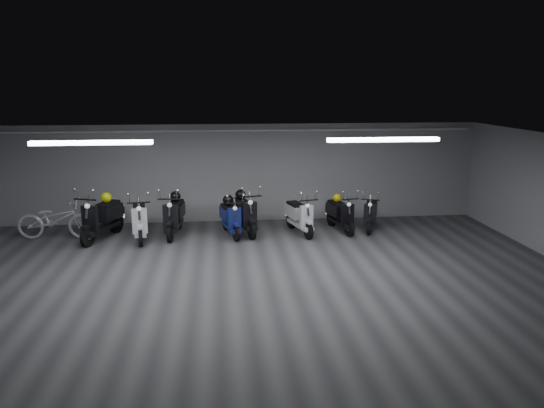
{
  "coord_description": "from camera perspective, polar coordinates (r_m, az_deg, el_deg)",
  "views": [
    {
      "loc": [
        -0.45,
        -9.7,
        3.87
      ],
      "look_at": [
        0.78,
        2.5,
        1.05
      ],
      "focal_mm": 34.28,
      "sensor_mm": 36.0,
      "label": 1
    }
  ],
  "objects": [
    {
      "name": "helmet_0",
      "position": [
        13.92,
        -3.48,
        1.03
      ],
      "size": [
        0.28,
        0.28,
        0.28
      ],
      "primitive_type": "sphere",
      "color": "black",
      "rests_on": "scooter_5"
    },
    {
      "name": "scooter_2",
      "position": [
        13.59,
        -14.37,
        -1.04
      ],
      "size": [
        0.88,
        1.9,
        1.36
      ],
      "primitive_type": null,
      "rotation": [
        0.0,
        0.0,
        0.15
      ],
      "color": "silver",
      "rests_on": "floor"
    },
    {
      "name": "helmet_4",
      "position": [
        13.73,
        -4.84,
        0.43
      ],
      "size": [
        0.29,
        0.29,
        0.29
      ],
      "primitive_type": "sphere",
      "color": "black",
      "rests_on": "scooter_4"
    },
    {
      "name": "fluor_strip_left",
      "position": [
        11.06,
        -19.19,
        6.37
      ],
      "size": [
        2.4,
        0.18,
        0.08
      ],
      "primitive_type": "cube",
      "color": "white",
      "rests_on": "ceiling"
    },
    {
      "name": "scooter_5",
      "position": [
        13.75,
        -3.13,
        -0.42
      ],
      "size": [
        1.11,
        1.97,
        1.39
      ],
      "primitive_type": null,
      "rotation": [
        0.0,
        0.0,
        0.28
      ],
      "color": "black",
      "rests_on": "floor"
    },
    {
      "name": "scooter_8",
      "position": [
        14.32,
        10.81,
        -0.53
      ],
      "size": [
        1.04,
        1.67,
        1.18
      ],
      "primitive_type": null,
      "rotation": [
        0.0,
        0.0,
        -0.35
      ],
      "color": "black",
      "rests_on": "floor"
    },
    {
      "name": "helmet_1",
      "position": [
        14.2,
        7.16,
        0.69
      ],
      "size": [
        0.23,
        0.23,
        0.23
      ],
      "primitive_type": "sphere",
      "color": "#E2BC0D",
      "rests_on": "scooter_7"
    },
    {
      "name": "back_wall",
      "position": [
        14.92,
        -3.97,
        3.39
      ],
      "size": [
        14.0,
        0.01,
        2.8
      ],
      "primitive_type": "cube",
      "color": "gray",
      "rests_on": "ground"
    },
    {
      "name": "scooter_4",
      "position": [
        13.58,
        -4.59,
        -0.97
      ],
      "size": [
        0.91,
        1.73,
        1.23
      ],
      "primitive_type": null,
      "rotation": [
        0.0,
        0.0,
        0.23
      ],
      "color": "navy",
      "rests_on": "floor"
    },
    {
      "name": "bicycle",
      "position": [
        14.36,
        -22.71,
        -1.13
      ],
      "size": [
        1.98,
        0.81,
        1.25
      ],
      "primitive_type": "imported",
      "rotation": [
        0.0,
        0.0,
        1.5
      ],
      "color": "white",
      "rests_on": "floor"
    },
    {
      "name": "scooter_3",
      "position": [
        13.76,
        -10.72,
        -0.65
      ],
      "size": [
        0.81,
        1.9,
        1.38
      ],
      "primitive_type": null,
      "rotation": [
        0.0,
        0.0,
        -0.11
      ],
      "color": "black",
      "rests_on": "floor"
    },
    {
      "name": "floor",
      "position": [
        10.46,
        -2.94,
        -8.82
      ],
      "size": [
        14.0,
        10.0,
        0.01
      ],
      "primitive_type": "cube",
      "color": "#39393B",
      "rests_on": "ground"
    },
    {
      "name": "front_wall",
      "position": [
        5.33,
        -0.3,
        -14.69
      ],
      "size": [
        14.0,
        0.01,
        2.8
      ],
      "primitive_type": "cube",
      "color": "gray",
      "rests_on": "ground"
    },
    {
      "name": "conduit",
      "position": [
        14.68,
        -4.03,
        8.03
      ],
      "size": [
        13.6,
        0.05,
        0.05
      ],
      "primitive_type": "cylinder",
      "rotation": [
        0.0,
        1.57,
        0.0
      ],
      "color": "white",
      "rests_on": "back_wall"
    },
    {
      "name": "ceiling",
      "position": [
        9.77,
        -3.13,
        6.67
      ],
      "size": [
        14.0,
        10.0,
        0.01
      ],
      "primitive_type": "cube",
      "color": "gray",
      "rests_on": "ground"
    },
    {
      "name": "fluor_strip_right",
      "position": [
        11.3,
        12.12,
        6.92
      ],
      "size": [
        2.4,
        0.18,
        0.08
      ],
      "primitive_type": "cube",
      "color": "white",
      "rests_on": "ceiling"
    },
    {
      "name": "helmet_3",
      "position": [
        13.94,
        -10.57,
        0.82
      ],
      "size": [
        0.28,
        0.28,
        0.28
      ],
      "primitive_type": "sphere",
      "color": "black",
      "rests_on": "scooter_3"
    },
    {
      "name": "helmet_2",
      "position": [
        14.0,
        -17.73,
        0.7
      ],
      "size": [
        0.27,
        0.27,
        0.27
      ],
      "primitive_type": "sphere",
      "color": "#D1DC0C",
      "rests_on": "scooter_0"
    },
    {
      "name": "scooter_6",
      "position": [
        13.72,
        3.05,
        -0.71
      ],
      "size": [
        1.0,
        1.8,
        1.27
      ],
      "primitive_type": null,
      "rotation": [
        0.0,
        0.0,
        0.27
      ],
      "color": "silver",
      "rests_on": "floor"
    },
    {
      "name": "scooter_0",
      "position": [
        13.85,
        -18.24,
        -0.8
      ],
      "size": [
        1.31,
        2.08,
        1.47
      ],
      "primitive_type": null,
      "rotation": [
        0.0,
        0.0,
        -0.36
      ],
      "color": "black",
      "rests_on": "floor"
    },
    {
      "name": "scooter_7",
      "position": [
        14.06,
        7.54,
        -0.54
      ],
      "size": [
        0.91,
        1.74,
        1.24
      ],
      "primitive_type": null,
      "rotation": [
        0.0,
        0.0,
        0.23
      ],
      "color": "black",
      "rests_on": "floor"
    }
  ]
}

